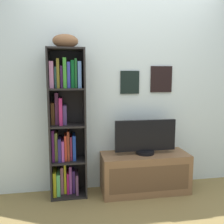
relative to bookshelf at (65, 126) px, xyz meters
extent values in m
cube|color=silver|center=(0.73, 0.15, 0.41)|extent=(4.80, 0.06, 2.49)
cube|color=black|center=(0.79, 0.11, 0.50)|extent=(0.24, 0.02, 0.28)
cube|color=tan|center=(0.79, 0.10, 0.50)|extent=(0.19, 0.01, 0.23)
cube|color=black|center=(1.20, 0.11, 0.54)|extent=(0.28, 0.02, 0.33)
cube|color=#C6AD9F|center=(1.20, 0.10, 0.54)|extent=(0.23, 0.01, 0.28)
cube|color=black|center=(-0.17, -0.03, 0.03)|extent=(0.02, 0.30, 1.72)
cube|color=black|center=(0.22, -0.03, 0.03)|extent=(0.02, 0.30, 1.72)
cube|color=black|center=(0.02, 0.11, 0.03)|extent=(0.42, 0.01, 1.72)
cube|color=black|center=(0.02, -0.03, -0.83)|extent=(0.38, 0.29, 0.02)
cube|color=black|center=(0.02, -0.03, -0.41)|extent=(0.38, 0.29, 0.02)
cube|color=black|center=(0.02, -0.03, 0.02)|extent=(0.38, 0.29, 0.02)
cube|color=black|center=(0.02, -0.03, 0.44)|extent=(0.38, 0.29, 0.02)
cube|color=black|center=(0.02, -0.03, 0.88)|extent=(0.38, 0.29, 0.02)
cube|color=gold|center=(-0.14, -0.01, -0.67)|extent=(0.04, 0.23, 0.29)
cube|color=#5BBD69|center=(-0.10, -0.01, -0.68)|extent=(0.04, 0.22, 0.26)
cube|color=#9A596E|center=(-0.06, 0.02, -0.65)|extent=(0.03, 0.16, 0.32)
cube|color=gold|center=(-0.02, 0.03, -0.64)|extent=(0.03, 0.16, 0.36)
cube|color=#A31A67|center=(0.01, 0.02, -0.69)|extent=(0.02, 0.17, 0.25)
cube|color=#934490|center=(0.04, 0.02, -0.65)|extent=(0.03, 0.17, 0.33)
cube|color=#462870|center=(0.08, 0.03, -0.68)|extent=(0.03, 0.16, 0.27)
cube|color=#5C3758|center=(0.12, -0.01, -0.69)|extent=(0.03, 0.23, 0.24)
cube|color=#491852|center=(-0.14, 0.00, -0.21)|extent=(0.03, 0.22, 0.37)
cube|color=olive|center=(-0.11, 0.01, -0.23)|extent=(0.03, 0.20, 0.33)
cube|color=navy|center=(-0.07, -0.01, -0.26)|extent=(0.04, 0.24, 0.27)
cube|color=#953D8A|center=(-0.04, -0.01, -0.28)|extent=(0.03, 0.23, 0.24)
cube|color=#C53C27|center=(0.00, 0.00, -0.25)|extent=(0.03, 0.21, 0.30)
cube|color=maroon|center=(0.03, 0.00, -0.22)|extent=(0.03, 0.22, 0.35)
cube|color=#972F54|center=(0.06, 0.01, -0.26)|extent=(0.02, 0.19, 0.28)
cube|color=navy|center=(0.09, 0.00, -0.25)|extent=(0.04, 0.22, 0.29)
cube|color=#4C2F16|center=(-0.14, 0.03, 0.15)|extent=(0.04, 0.15, 0.25)
cube|color=#622D54|center=(-0.09, 0.03, 0.21)|extent=(0.04, 0.15, 0.36)
cube|color=#AE2460|center=(-0.05, 0.00, 0.18)|extent=(0.04, 0.21, 0.31)
cube|color=#483469|center=(0.00, 0.02, 0.14)|extent=(0.04, 0.18, 0.22)
cube|color=#BD75A2|center=(-0.13, 0.00, 0.59)|extent=(0.04, 0.22, 0.29)
cube|color=teal|center=(-0.09, 0.02, 0.56)|extent=(0.02, 0.17, 0.24)
cube|color=brown|center=(-0.06, -0.01, 0.61)|extent=(0.03, 0.23, 0.32)
cube|color=#682F88|center=(-0.03, 0.02, 0.57)|extent=(0.02, 0.18, 0.25)
cube|color=#368B29|center=(0.01, -0.01, 0.61)|extent=(0.04, 0.23, 0.33)
cube|color=#3940AE|center=(0.05, 0.00, 0.59)|extent=(0.03, 0.21, 0.29)
cube|color=#137831|center=(0.10, 0.03, 0.60)|extent=(0.04, 0.16, 0.31)
cube|color=#246F30|center=(0.13, 0.01, 0.61)|extent=(0.02, 0.19, 0.33)
cube|color=#557BB7|center=(0.17, -0.02, 0.59)|extent=(0.04, 0.24, 0.29)
ellipsoid|color=brown|center=(0.02, -0.03, 0.96)|extent=(0.30, 0.18, 0.15)
cube|color=brown|center=(0.94, -0.09, -0.60)|extent=(1.06, 0.42, 0.48)
cube|color=brown|center=(0.94, -0.30, -0.60)|extent=(0.95, 0.01, 0.31)
cylinder|color=black|center=(0.94, -0.09, -0.34)|extent=(0.22, 0.22, 0.04)
cube|color=black|center=(0.94, -0.09, -0.13)|extent=(0.74, 0.04, 0.38)
cube|color=white|center=(0.94, -0.11, -0.13)|extent=(0.70, 0.01, 0.34)
camera|label=1|loc=(0.04, -2.89, 0.57)|focal=39.71mm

